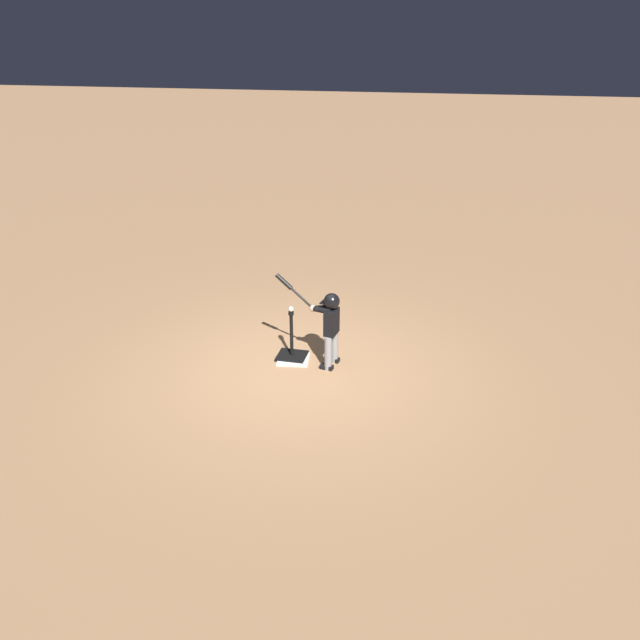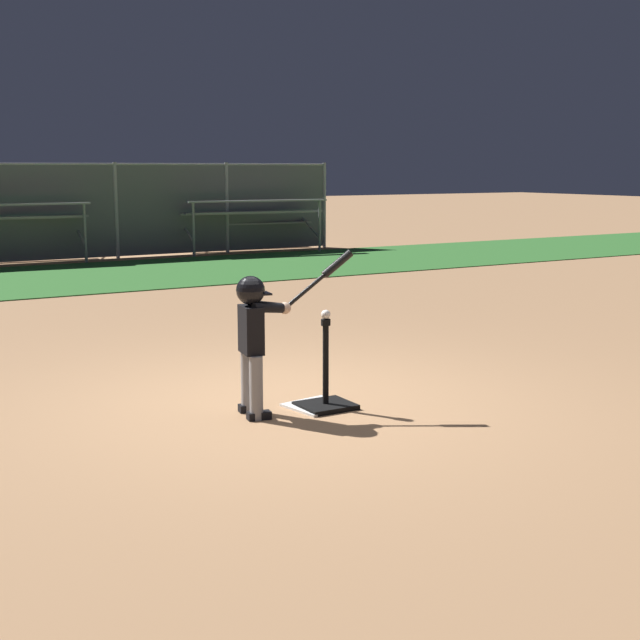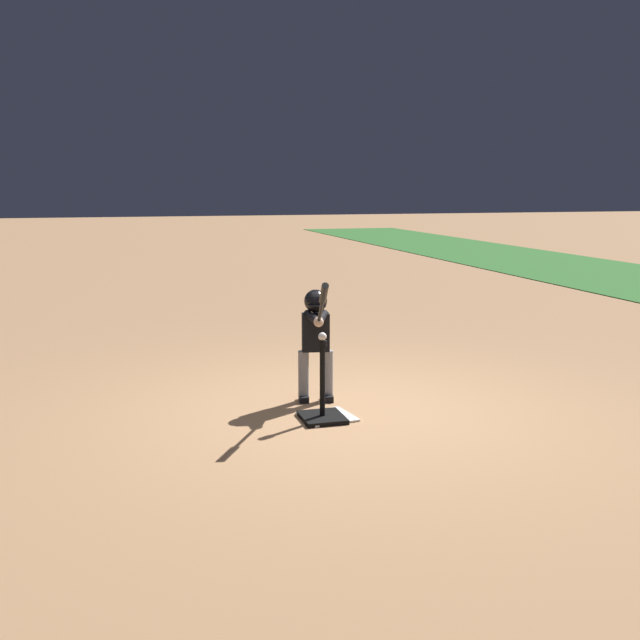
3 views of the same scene
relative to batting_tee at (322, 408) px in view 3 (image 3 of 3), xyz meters
The scene contains 5 objects.
ground_plane 0.40m from the batting_tee, 117.66° to the left, with size 90.00×90.00×0.00m, color #AD7F56.
home_plate 0.12m from the batting_tee, 122.52° to the left, with size 0.44×0.44×0.02m, color white.
batting_tee is the anchor object (origin of this frame).
batter_child 0.82m from the batting_tee, 169.88° to the left, with size 0.94×0.36×1.26m.
baseball 0.65m from the batting_tee, 90.00° to the right, with size 0.07×0.07×0.07m, color white.
Camera 3 is at (6.33, -2.13, 2.06)m, focal length 42.00 mm.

